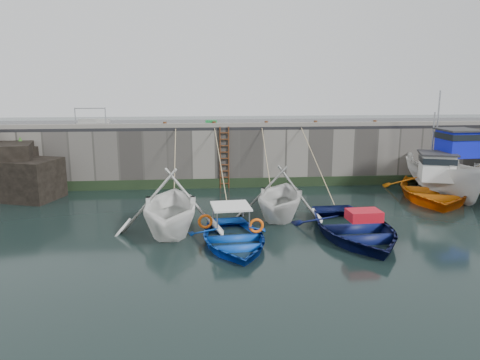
{
  "coord_description": "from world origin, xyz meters",
  "views": [
    {
      "loc": [
        -3.32,
        -13.8,
        5.5
      ],
      "look_at": [
        -1.52,
        6.25,
        1.2
      ],
      "focal_mm": 35.0,
      "sensor_mm": 36.0,
      "label": 1
    }
  ],
  "objects": [
    {
      "name": "ladder",
      "position": [
        -2.0,
        9.91,
        1.59
      ],
      "size": [
        0.51,
        0.08,
        3.2
      ],
      "color": "#3F1E0F",
      "rests_on": "ground"
    },
    {
      "name": "boat_near_white",
      "position": [
        -4.4,
        3.08,
        0.0
      ],
      "size": [
        4.4,
        5.07,
        2.63
      ],
      "primitive_type": "imported",
      "rotation": [
        0.0,
        0.0,
        -0.02
      ],
      "color": "white",
      "rests_on": "ground"
    },
    {
      "name": "ground",
      "position": [
        0.0,
        0.0,
        0.0
      ],
      "size": [
        120.0,
        120.0,
        0.0
      ],
      "primitive_type": "plane",
      "color": "black",
      "rests_on": "ground"
    },
    {
      "name": "bollard_e",
      "position": [
        6.0,
        10.25,
        3.3
      ],
      "size": [
        0.18,
        0.18,
        0.28
      ],
      "primitive_type": "cylinder",
      "color": "#3F1E0F",
      "rests_on": "road_back"
    },
    {
      "name": "kerb_back",
      "position": [
        0.0,
        10.15,
        3.26
      ],
      "size": [
        30.0,
        0.3,
        0.2
      ],
      "primitive_type": "cube",
      "color": "slate",
      "rests_on": "road_back"
    },
    {
      "name": "boat_near_blacktrim",
      "position": [
        0.0,
        4.6,
        0.0
      ],
      "size": [
        5.04,
        5.46,
        2.39
      ],
      "primitive_type": "imported",
      "rotation": [
        0.0,
        0.0,
        -0.29
      ],
      "color": "silver",
      "rests_on": "ground"
    },
    {
      "name": "algae_back",
      "position": [
        0.0,
        9.96,
        0.25
      ],
      "size": [
        30.0,
        0.08,
        0.5
      ],
      "primitive_type": "cube",
      "color": "black",
      "rests_on": "ground"
    },
    {
      "name": "boat_far_white",
      "position": [
        8.65,
        7.35,
        1.01
      ],
      "size": [
        2.58,
        6.24,
        5.37
      ],
      "rotation": [
        0.0,
        0.0,
        0.04
      ],
      "color": "silver",
      "rests_on": "ground"
    },
    {
      "name": "boat_near_blue_rope",
      "position": [
        -2.2,
        6.94,
        0.0
      ],
      "size": [
        0.04,
        6.65,
        3.1
      ],
      "primitive_type": null,
      "color": "tan",
      "rests_on": "ground"
    },
    {
      "name": "quay_back",
      "position": [
        0.0,
        12.5,
        1.5
      ],
      "size": [
        30.0,
        5.0,
        3.0
      ],
      "primitive_type": "cube",
      "color": "slate",
      "rests_on": "ground"
    },
    {
      "name": "railing",
      "position": [
        -8.75,
        11.25,
        3.36
      ],
      "size": [
        1.6,
        1.05,
        1.0
      ],
      "color": "#A5A8AD",
      "rests_on": "road_back"
    },
    {
      "name": "bollard_a",
      "position": [
        -5.0,
        10.25,
        3.3
      ],
      "size": [
        0.18,
        0.18,
        0.28
      ],
      "primitive_type": "cylinder",
      "color": "#3F1E0F",
      "rests_on": "road_back"
    },
    {
      "name": "boat_far_orange",
      "position": [
        7.78,
        6.99,
        0.43
      ],
      "size": [
        6.47,
        7.63,
        4.34
      ],
      "rotation": [
        0.0,
        0.0,
        -0.33
      ],
      "color": "orange",
      "rests_on": "ground"
    },
    {
      "name": "road_back",
      "position": [
        0.0,
        12.5,
        3.08
      ],
      "size": [
        30.0,
        5.0,
        0.16
      ],
      "primitive_type": "cube",
      "color": "black",
      "rests_on": "quay_back"
    },
    {
      "name": "bollard_d",
      "position": [
        2.8,
        10.25,
        3.3
      ],
      "size": [
        0.18,
        0.18,
        0.28
      ],
      "primitive_type": "cylinder",
      "color": "#3F1E0F",
      "rests_on": "road_back"
    },
    {
      "name": "boat_near_blacktrim_rope",
      "position": [
        0.0,
        8.55,
        0.0
      ],
      "size": [
        0.04,
        3.89,
        3.1
      ],
      "primitive_type": null,
      "color": "tan",
      "rests_on": "ground"
    },
    {
      "name": "bollard_c",
      "position": [
        0.2,
        10.25,
        3.3
      ],
      "size": [
        0.18,
        0.18,
        0.28
      ],
      "primitive_type": "cylinder",
      "color": "#3F1E0F",
      "rests_on": "road_back"
    },
    {
      "name": "boat_near_white_rope",
      "position": [
        -4.4,
        7.79,
        0.0
      ],
      "size": [
        0.04,
        5.12,
        3.1
      ],
      "primitive_type": null,
      "color": "tan",
      "rests_on": "ground"
    },
    {
      "name": "bollard_b",
      "position": [
        -2.5,
        10.25,
        3.3
      ],
      "size": [
        0.18,
        0.18,
        0.28
      ],
      "primitive_type": "cylinder",
      "color": "#3F1E0F",
      "rests_on": "road_back"
    },
    {
      "name": "fish_crate",
      "position": [
        -2.63,
        10.55,
        3.32
      ],
      "size": [
        0.61,
        0.47,
        0.33
      ],
      "primitive_type": "cube",
      "rotation": [
        0.0,
        0.0,
        -0.21
      ],
      "color": "#178137",
      "rests_on": "road_back"
    },
    {
      "name": "boat_near_navy",
      "position": [
        2.2,
        1.82,
        0.0
      ],
      "size": [
        4.18,
        5.68,
        1.14
      ],
      "primitive_type": "imported",
      "rotation": [
        0.0,
        0.0,
        0.05
      ],
      "color": "#0A1243",
      "rests_on": "ground"
    },
    {
      "name": "boat_near_navy_rope",
      "position": [
        2.2,
        7.16,
        0.0
      ],
      "size": [
        0.04,
        6.24,
        3.1
      ],
      "primitive_type": null,
      "color": "tan",
      "rests_on": "ground"
    },
    {
      "name": "boat_near_blue",
      "position": [
        -2.2,
        1.37,
        0.0
      ],
      "size": [
        3.56,
        4.75,
        0.93
      ],
      "primitive_type": "imported",
      "rotation": [
        0.0,
        0.0,
        0.08
      ],
      "color": "#0B3FB1",
      "rests_on": "ground"
    }
  ]
}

